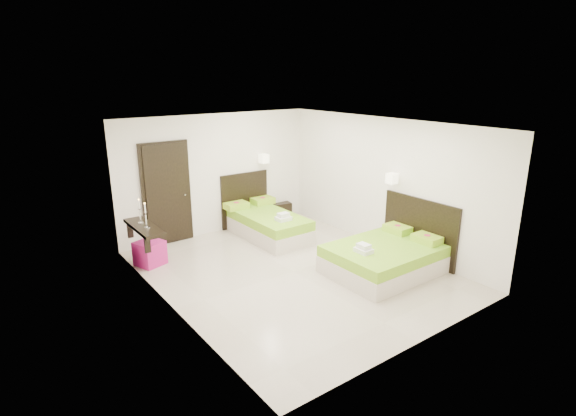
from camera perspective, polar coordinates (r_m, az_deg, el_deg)
floor at (r=8.11m, az=0.69°, el=-8.08°), size 5.50×5.50×0.00m
bed_single at (r=9.75m, az=-2.79°, el=-1.83°), size 1.20×2.00×1.65m
bed_double at (r=8.22m, az=12.46°, el=-5.96°), size 1.93×1.64×1.59m
nightstand at (r=11.02m, az=-0.94°, el=-0.23°), size 0.49×0.45×0.39m
ottoman at (r=8.70m, az=-17.14°, el=-5.49°), size 0.57×0.57×0.45m
door at (r=9.46m, az=-15.13°, el=1.72°), size 1.02×0.15×2.14m
console_shelf at (r=8.25m, az=-17.87°, el=-2.39°), size 0.35×1.20×0.78m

